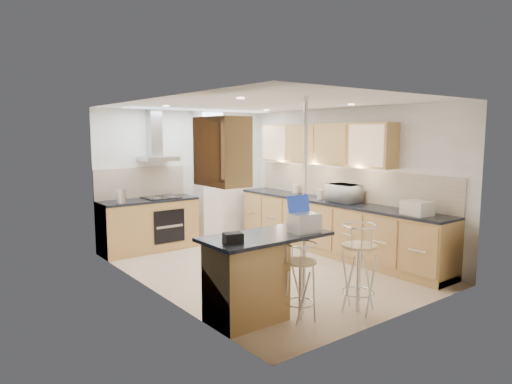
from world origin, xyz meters
TOP-DOWN VIEW (x-y plane):
  - ground at (0.00, 0.00)m, footprint 4.80×4.80m
  - room_shell at (0.32, 0.38)m, footprint 3.64×4.84m
  - right_counter at (1.50, 0.00)m, footprint 0.63×4.40m
  - back_counter at (-0.95, 2.10)m, footprint 1.70×0.63m
  - peninsula at (-1.12, -1.45)m, footprint 1.47×0.72m
  - microwave at (1.51, -0.26)m, footprint 0.40×0.57m
  - laptop at (-0.69, -1.62)m, footprint 0.34×0.27m
  - bag at (-1.64, -1.55)m, footprint 0.22×0.19m
  - bar_stool_near at (-0.91, -1.80)m, footprint 0.44×0.44m
  - bar_stool_end at (-0.21, -2.03)m, footprint 0.60×0.60m
  - jar_a at (1.45, 0.24)m, footprint 0.15×0.15m
  - jar_b at (1.68, 1.15)m, footprint 0.13×0.13m
  - jar_c at (1.62, -0.19)m, footprint 0.17×0.17m
  - jar_d at (1.51, -0.26)m, footprint 0.11×0.11m
  - bread_bin at (1.43, -1.69)m, footprint 0.34×0.41m
  - kettle at (-1.51, 1.91)m, footprint 0.16×0.16m

SIDE VIEW (x-z plane):
  - ground at x=0.00m, z-range 0.00..0.00m
  - bar_stool_near at x=-0.91m, z-range 0.00..0.89m
  - back_counter at x=-0.95m, z-range 0.00..0.92m
  - right_counter at x=1.50m, z-range 0.00..0.92m
  - peninsula at x=-1.12m, z-range 0.01..0.95m
  - bar_stool_end at x=-0.21m, z-range 0.00..1.05m
  - bag at x=-1.64m, z-range 0.94..1.05m
  - jar_d at x=1.51m, z-range 0.92..1.07m
  - jar_b at x=1.68m, z-range 0.92..1.08m
  - jar_a at x=1.45m, z-range 0.92..1.09m
  - jar_c at x=1.62m, z-range 0.92..1.12m
  - bread_bin at x=1.43m, z-range 0.92..1.12m
  - kettle at x=-1.51m, z-range 0.92..1.17m
  - laptop at x=-0.69m, z-range 0.94..1.16m
  - microwave at x=1.51m, z-range 0.92..1.22m
  - room_shell at x=0.32m, z-range 0.29..2.80m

